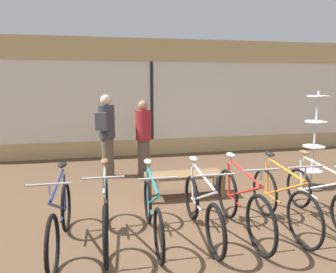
{
  "coord_description": "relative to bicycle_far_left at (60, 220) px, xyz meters",
  "views": [
    {
      "loc": [
        -1.16,
        -4.12,
        2.07
      ],
      "look_at": [
        0.0,
        1.81,
        0.95
      ],
      "focal_mm": 32.0,
      "sensor_mm": 36.0,
      "label": 1
    }
  ],
  "objects": [
    {
      "name": "bicycle_right",
      "position": [
        2.98,
        -0.03,
        0.02
      ],
      "size": [
        0.46,
        1.72,
        1.05
      ],
      "color": "black",
      "rests_on": "ground_plane"
    },
    {
      "name": "customer_near_rack",
      "position": [
        1.35,
        2.78,
        0.49
      ],
      "size": [
        0.45,
        0.45,
        1.66
      ],
      "color": "brown",
      "rests_on": "ground_plane"
    },
    {
      "name": "bicycle_center_right",
      "position": [
        2.37,
        -0.04,
        0.02
      ],
      "size": [
        0.46,
        1.79,
        1.05
      ],
      "color": "black",
      "rests_on": "ground_plane"
    },
    {
      "name": "customer_by_window",
      "position": [
        0.57,
        2.8,
        0.59
      ],
      "size": [
        0.45,
        0.55,
        1.79
      ],
      "color": "brown",
      "rests_on": "ground_plane"
    },
    {
      "name": "bicycle_far_left",
      "position": [
        0.0,
        0.0,
        0.0
      ],
      "size": [
        0.46,
        1.73,
        1.03
      ],
      "color": "black",
      "rests_on": "ground_plane"
    },
    {
      "name": "bicycle_center_left",
      "position": [
        1.15,
        0.03,
        -0.01
      ],
      "size": [
        0.46,
        1.67,
        1.0
      ],
      "color": "black",
      "rests_on": "ground_plane"
    },
    {
      "name": "bicycle_left",
      "position": [
        0.55,
        0.06,
        0.0
      ],
      "size": [
        0.46,
        1.7,
        1.03
      ],
      "color": "black",
      "rests_on": "ground_plane"
    },
    {
      "name": "accessory_rack",
      "position": [
        4.49,
        1.36,
        0.39
      ],
      "size": [
        0.48,
        0.48,
        1.89
      ],
      "color": "#333333",
      "rests_on": "ground_plane"
    },
    {
      "name": "bicycle_center",
      "position": [
        1.82,
        0.0,
        -0.01
      ],
      "size": [
        0.46,
        1.71,
        1.01
      ],
      "color": "black",
      "rests_on": "ground_plane"
    },
    {
      "name": "bicycle_far_right",
      "position": [
        3.68,
        0.08,
        -0.01
      ],
      "size": [
        0.46,
        1.72,
        1.01
      ],
      "color": "black",
      "rests_on": "ground_plane"
    },
    {
      "name": "display_bench",
      "position": [
        1.92,
        1.36,
        -0.02
      ],
      "size": [
        1.4,
        0.44,
        0.44
      ],
      "color": "brown",
      "rests_on": "ground_plane"
    },
    {
      "name": "shop_back_wall",
      "position": [
        1.8,
        4.66,
        1.25
      ],
      "size": [
        12.0,
        0.08,
        3.2
      ],
      "color": "tan",
      "rests_on": "ground_plane"
    },
    {
      "name": "ground_plane",
      "position": [
        1.8,
        0.5,
        -0.39
      ],
      "size": [
        24.0,
        24.0,
        0.0
      ],
      "primitive_type": "plane",
      "color": "brown"
    }
  ]
}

